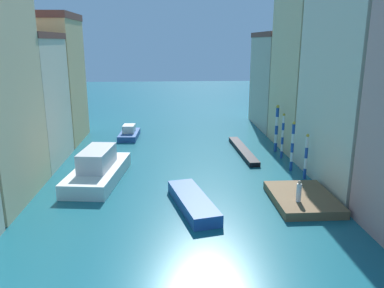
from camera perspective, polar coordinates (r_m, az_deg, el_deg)
The scene contains 16 objects.
ground_plane at distance 42.62m, azimuth -2.13°, elevation -1.04°, with size 154.00×154.00×0.00m, color #196070.
building_left_2 at distance 40.66m, azimuth -23.94°, elevation 5.99°, with size 7.11×8.81×12.59m.
building_left_3 at distance 48.95m, azimuth -20.53°, elevation 9.03°, with size 7.11×8.55×14.91m.
building_right_1 at distance 34.42m, azimuth 24.78°, elevation 12.55°, with size 7.11×12.08×22.16m.
building_right_2 at distance 44.83m, azimuth 17.77°, elevation 11.93°, with size 7.11×10.34×19.80m.
building_right_3 at distance 55.57m, azimuth 13.39°, elevation 9.17°, with size 7.11×11.61×13.00m.
waterfront_dock at distance 30.32m, azimuth 16.10°, elevation -7.81°, with size 4.47×6.18×0.63m.
person_on_dock at distance 28.67m, azimuth 15.59°, elevation -6.84°, with size 0.36×0.36×1.59m.
mooring_pole_0 at distance 34.89m, azimuth 16.59°, elevation -1.75°, with size 0.29×0.29×4.09m.
mooring_pole_1 at distance 36.77m, azimuth 14.69°, elevation -0.26°, with size 0.30×0.30×4.71m.
mooring_pole_2 at distance 40.51m, azimuth 13.32°, elevation 1.23°, with size 0.28×0.28×4.73m.
mooring_pole_3 at distance 42.83m, azimuth 12.46°, elevation 2.35°, with size 0.37×0.37×5.18m.
vaporetto_white at distance 34.44m, azimuth -13.80°, elevation -3.65°, with size 4.81×9.70×2.84m.
gondola_black at distance 42.31m, azimuth 7.56°, elevation -0.94°, with size 1.49×10.44×0.49m.
motorboat_0 at distance 49.08m, azimuth -9.31°, elevation 1.59°, with size 2.46×5.39×1.63m.
motorboat_1 at distance 28.32m, azimuth 0.10°, elevation -8.59°, with size 3.60×7.52×0.87m.
Camera 1 is at (-0.93, -16.45, 11.77)m, focal length 35.90 mm.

